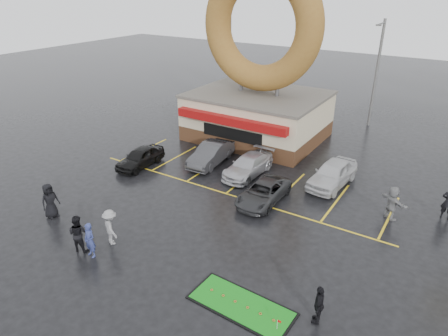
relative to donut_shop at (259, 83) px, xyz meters
The scene contains 18 objects.
ground 14.04m from the donut_shop, 76.98° to the right, with size 120.00×120.00×0.00m, color black.
donut_shop is the anchor object (origin of this frame).
streetlight_left 9.87m from the donut_shop, 135.22° to the left, with size 0.40×2.21×9.00m.
streetlight_mid 10.59m from the donut_shop, 48.62° to the left, with size 0.40×2.21×9.00m.
car_black 10.95m from the donut_shop, 113.63° to the right, with size 1.58×3.92×1.33m, color black.
car_dgrey 7.40m from the donut_shop, 92.18° to the right, with size 1.56×4.46×1.47m, color #323235.
car_silver 8.08m from the donut_shop, 66.49° to the right, with size 1.84×4.52×1.31m, color #AFAEB3.
car_grey 11.31m from the donut_shop, 59.76° to the right, with size 1.97×4.28×1.19m, color #2D2D2F.
car_white 10.15m from the donut_shop, 31.82° to the right, with size 1.85×4.60×1.57m, color silver.
person_blue 18.46m from the donut_shop, 87.12° to the right, with size 0.64×0.42×1.75m, color navy.
person_blackjkt 18.40m from the donut_shop, 89.75° to the right, with size 0.92×0.72×1.89m, color black.
person_hoodie 17.24m from the donut_shop, 86.68° to the right, with size 1.20×0.69×1.86m, color gray.
person_bystander 17.61m from the donut_shop, 102.19° to the right, with size 0.97×0.63×1.98m, color black.
person_cameraman 20.08m from the donut_shop, 55.10° to the right, with size 0.97×0.40×1.66m, color black.
person_walker_near 14.39m from the donut_shop, 30.58° to the right, with size 1.78×0.57×1.92m, color gray.
person_walker_far 15.94m from the donut_shop, 20.56° to the right, with size 0.72×0.47×1.96m, color black.
dumpster 6.32m from the donut_shop, 164.84° to the right, with size 1.80×1.20×1.30m, color #19411B.
putting_green 19.57m from the donut_shop, 63.61° to the right, with size 4.32×1.98×0.53m.
Camera 1 is at (11.37, -14.63, 11.79)m, focal length 32.00 mm.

